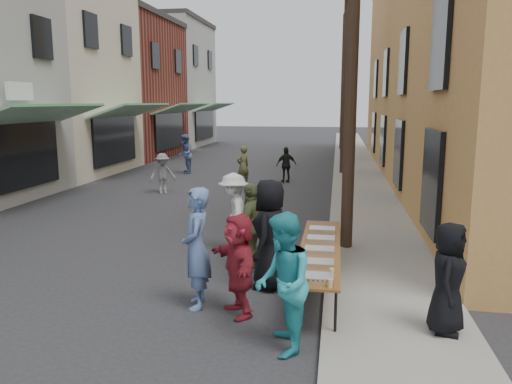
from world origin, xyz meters
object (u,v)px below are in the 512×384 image
(catering_tray_sausage, at_px, (316,278))
(guest_front_a, at_px, (270,234))
(guest_front_c, at_px, (283,284))
(utility_pole_far, at_px, (343,84))
(utility_pole_near, at_px, (353,41))
(serving_table, at_px, (320,250))
(server, at_px, (448,278))
(utility_pole_mid, at_px, (345,74))

(catering_tray_sausage, relative_size, guest_front_a, 0.26)
(guest_front_c, bearing_deg, utility_pole_far, 167.13)
(guest_front_c, bearing_deg, utility_pole_near, 158.22)
(serving_table, bearing_deg, guest_front_a, -174.31)
(utility_pole_far, distance_m, catering_tray_sausage, 28.30)
(guest_front_a, distance_m, server, 3.09)
(catering_tray_sausage, bearing_deg, guest_front_a, 119.22)
(utility_pole_far, relative_size, catering_tray_sausage, 18.00)
(utility_pole_far, distance_m, guest_front_a, 26.76)
(guest_front_c, bearing_deg, catering_tray_sausage, 139.45)
(catering_tray_sausage, height_order, guest_front_a, guest_front_a)
(catering_tray_sausage, height_order, guest_front_c, guest_front_c)
(utility_pole_far, xyz_separation_m, guest_front_a, (-1.37, -26.49, -3.53))
(utility_pole_mid, distance_m, serving_table, 14.90)
(utility_pole_mid, height_order, server, utility_pole_mid)
(catering_tray_sausage, relative_size, server, 0.32)
(server, bearing_deg, catering_tray_sausage, 107.53)
(serving_table, relative_size, server, 2.55)
(utility_pole_mid, relative_size, server, 5.75)
(utility_pole_mid, bearing_deg, catering_tray_sausage, -91.78)
(utility_pole_near, relative_size, guest_front_c, 4.80)
(utility_pole_mid, bearing_deg, utility_pole_far, 90.00)
(utility_pole_near, distance_m, guest_front_a, 4.53)
(utility_pole_mid, distance_m, utility_pole_far, 12.00)
(catering_tray_sausage, bearing_deg, guest_front_c, -119.47)
(utility_pole_far, relative_size, server, 5.75)
(utility_pole_near, xyz_separation_m, utility_pole_far, (0.00, 24.00, 0.00))
(utility_pole_mid, bearing_deg, utility_pole_near, -90.00)
(utility_pole_near, distance_m, utility_pole_far, 24.00)
(guest_front_c, distance_m, server, 2.32)
(utility_pole_mid, distance_m, server, 16.49)
(utility_pole_far, xyz_separation_m, server, (1.30, -28.04, -3.62))
(utility_pole_mid, xyz_separation_m, utility_pole_far, (0.00, 12.00, 0.00))
(serving_table, xyz_separation_m, guest_front_c, (-0.40, -2.36, 0.22))
(utility_pole_mid, relative_size, guest_front_c, 4.80)
(catering_tray_sausage, bearing_deg, server, 0.48)
(utility_pole_far, height_order, guest_front_c, utility_pole_far)
(serving_table, distance_m, guest_front_c, 2.40)
(serving_table, xyz_separation_m, guest_front_a, (-0.87, -0.09, 0.26))
(utility_pole_far, xyz_separation_m, serving_table, (-0.50, -26.40, -3.79))
(utility_pole_near, xyz_separation_m, guest_front_c, (-0.90, -4.76, -3.56))
(utility_pole_near, xyz_separation_m, utility_pole_mid, (0.00, 12.00, 0.00))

